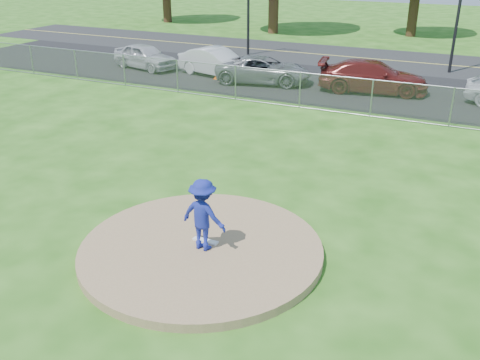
# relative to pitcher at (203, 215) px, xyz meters

# --- Properties ---
(ground) EXTENTS (120.00, 120.00, 0.00)m
(ground) POSITION_rel_pitcher_xyz_m (-0.10, 10.04, -1.01)
(ground) COLOR #235913
(ground) RESTS_ON ground
(pitchers_mound) EXTENTS (5.40, 5.40, 0.20)m
(pitchers_mound) POSITION_rel_pitcher_xyz_m (-0.10, 0.04, -0.91)
(pitchers_mound) COLOR #90714F
(pitchers_mound) RESTS_ON ground
(pitching_rubber) EXTENTS (0.60, 0.15, 0.04)m
(pitching_rubber) POSITION_rel_pitcher_xyz_m (-0.10, 0.24, -0.79)
(pitching_rubber) COLOR white
(pitching_rubber) RESTS_ON pitchers_mound
(chain_link_fence) EXTENTS (40.00, 0.06, 1.50)m
(chain_link_fence) POSITION_rel_pitcher_xyz_m (-0.10, 12.04, -0.26)
(chain_link_fence) COLOR gray
(chain_link_fence) RESTS_ON ground
(parking_lot) EXTENTS (50.00, 8.00, 0.01)m
(parking_lot) POSITION_rel_pitcher_xyz_m (-0.10, 16.54, -1.01)
(parking_lot) COLOR black
(parking_lot) RESTS_ON ground
(street) EXTENTS (60.00, 7.00, 0.01)m
(street) POSITION_rel_pitcher_xyz_m (-0.10, 24.04, -1.01)
(street) COLOR #232326
(street) RESTS_ON ground
(pitcher) EXTENTS (1.10, 0.68, 1.63)m
(pitcher) POSITION_rel_pitcher_xyz_m (0.00, 0.00, 0.00)
(pitcher) COLOR navy
(pitcher) RESTS_ON pitchers_mound
(traffic_cone) EXTENTS (0.38, 0.38, 0.73)m
(traffic_cone) POSITION_rel_pitcher_xyz_m (-7.67, 15.23, -0.64)
(traffic_cone) COLOR #FF650D
(traffic_cone) RESTS_ON parking_lot
(parked_car_silver) EXTENTS (4.24, 2.49, 1.35)m
(parked_car_silver) POSITION_rel_pitcher_xyz_m (-12.50, 15.77, -0.33)
(parked_car_silver) COLOR #B8B7BD
(parked_car_silver) RESTS_ON parking_lot
(parked_car_white) EXTENTS (4.54, 2.51, 1.42)m
(parked_car_white) POSITION_rel_pitcher_xyz_m (-8.09, 15.90, -0.29)
(parked_car_white) COLOR silver
(parked_car_white) RESTS_ON parking_lot
(parked_car_gray) EXTENTS (5.01, 3.06, 1.30)m
(parked_car_gray) POSITION_rel_pitcher_xyz_m (-5.23, 15.47, -0.36)
(parked_car_gray) COLOR slate
(parked_car_gray) RESTS_ON parking_lot
(parked_car_darkred) EXTENTS (5.26, 2.84, 1.45)m
(parked_car_darkred) POSITION_rel_pitcher_xyz_m (0.07, 16.00, -0.28)
(parked_car_darkred) COLOR #5A1816
(parked_car_darkred) RESTS_ON parking_lot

